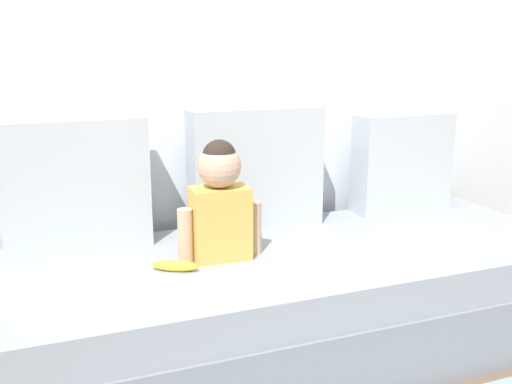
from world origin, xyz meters
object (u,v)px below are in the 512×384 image
at_px(throw_pillow_center, 256,169).
at_px(banana, 174,266).
at_px(couch, 287,302).
at_px(toddler, 220,200).
at_px(throw_pillow_right, 402,162).
at_px(throw_pillow_left, 76,185).

height_order(throw_pillow_center, banana, throw_pillow_center).
xyz_separation_m(couch, banana, (-0.46, -0.04, 0.23)).
bearing_deg(throw_pillow_center, toddler, -130.01).
distance_m(throw_pillow_center, throw_pillow_right, 0.74).
bearing_deg(throw_pillow_left, throw_pillow_right, 0.00).
relative_size(throw_pillow_left, throw_pillow_right, 1.18).
bearing_deg(banana, throw_pillow_right, 17.57).
relative_size(throw_pillow_center, toddler, 1.28).
height_order(throw_pillow_left, banana, throw_pillow_left).
height_order(throw_pillow_right, banana, throw_pillow_right).
bearing_deg(couch, toddler, 173.71).
distance_m(throw_pillow_left, banana, 0.53).
height_order(couch, banana, banana).
bearing_deg(throw_pillow_left, couch, -24.62).
bearing_deg(banana, couch, 4.90).
height_order(throw_pillow_center, toddler, throw_pillow_center).
bearing_deg(throw_pillow_center, couch, -90.00).
xyz_separation_m(throw_pillow_left, toddler, (0.48, -0.31, -0.03)).
bearing_deg(throw_pillow_left, banana, -52.86).
relative_size(couch, toddler, 5.34).
bearing_deg(couch, throw_pillow_right, 24.62).
height_order(throw_pillow_left, toddler, throw_pillow_left).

